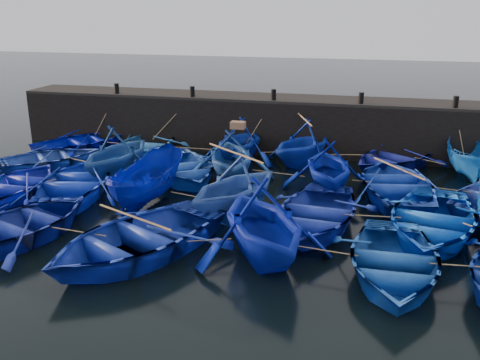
% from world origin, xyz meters
% --- Properties ---
extents(ground, '(120.00, 120.00, 0.00)m').
position_xyz_m(ground, '(0.00, 0.00, 0.00)').
color(ground, black).
rests_on(ground, ground).
extents(quay_wall, '(26.00, 2.50, 2.50)m').
position_xyz_m(quay_wall, '(0.00, 10.50, 1.25)').
color(quay_wall, black).
rests_on(quay_wall, ground).
extents(quay_top, '(26.00, 2.50, 0.12)m').
position_xyz_m(quay_top, '(0.00, 10.50, 2.56)').
color(quay_top, black).
rests_on(quay_top, quay_wall).
extents(bollard_0, '(0.24, 0.24, 0.50)m').
position_xyz_m(bollard_0, '(-8.00, 9.60, 2.87)').
color(bollard_0, black).
rests_on(bollard_0, quay_top).
extents(bollard_1, '(0.24, 0.24, 0.50)m').
position_xyz_m(bollard_1, '(-4.00, 9.60, 2.87)').
color(bollard_1, black).
rests_on(bollard_1, quay_top).
extents(bollard_2, '(0.24, 0.24, 0.50)m').
position_xyz_m(bollard_2, '(0.00, 9.60, 2.87)').
color(bollard_2, black).
rests_on(bollard_2, quay_top).
extents(bollard_3, '(0.24, 0.24, 0.50)m').
position_xyz_m(bollard_3, '(4.00, 9.60, 2.87)').
color(bollard_3, black).
rests_on(bollard_3, quay_top).
extents(bollard_4, '(0.24, 0.24, 0.50)m').
position_xyz_m(bollard_4, '(8.00, 9.60, 2.87)').
color(bollard_4, black).
rests_on(bollard_4, quay_top).
extents(boat_0, '(5.58, 5.91, 1.00)m').
position_xyz_m(boat_0, '(-9.08, 7.80, 0.50)').
color(boat_0, '#000B8D').
rests_on(boat_0, ground).
extents(boat_1, '(3.75, 5.17, 1.06)m').
position_xyz_m(boat_1, '(-5.88, 7.70, 0.53)').
color(boat_1, '#255FA1').
rests_on(boat_1, ground).
extents(boat_2, '(3.91, 4.38, 2.08)m').
position_xyz_m(boat_2, '(-1.17, 7.73, 1.04)').
color(boat_2, navy).
rests_on(boat_2, ground).
extents(boat_3, '(4.85, 5.07, 2.08)m').
position_xyz_m(boat_3, '(1.66, 8.08, 1.04)').
color(boat_3, '#0D2BB5').
rests_on(boat_3, ground).
extents(boat_4, '(5.73, 6.02, 1.02)m').
position_xyz_m(boat_4, '(5.57, 8.53, 0.51)').
color(boat_4, navy).
rests_on(boat_4, ground).
extents(boat_5, '(1.78, 4.15, 1.57)m').
position_xyz_m(boat_5, '(8.55, 7.76, 0.78)').
color(boat_5, '#0E55B4').
rests_on(boat_5, ground).
extents(boat_6, '(5.45, 5.46, 0.93)m').
position_xyz_m(boat_6, '(-9.05, 4.85, 0.47)').
color(boat_6, navy).
rests_on(boat_6, ground).
extents(boat_7, '(4.21, 4.73, 2.27)m').
position_xyz_m(boat_7, '(-5.42, 4.25, 1.14)').
color(boat_7, navy).
rests_on(boat_7, ground).
extents(boat_8, '(5.91, 6.30, 1.06)m').
position_xyz_m(boat_8, '(-2.83, 4.80, 0.53)').
color(boat_8, blue).
rests_on(boat_8, ground).
extents(boat_9, '(4.76, 5.13, 2.21)m').
position_xyz_m(boat_9, '(-0.85, 5.04, 1.11)').
color(boat_9, '#1C498D').
rests_on(boat_9, ground).
extents(boat_10, '(4.19, 4.62, 2.10)m').
position_xyz_m(boat_10, '(3.10, 4.69, 1.05)').
color(boat_10, '#041992').
rests_on(boat_10, ground).
extents(boat_11, '(4.80, 6.05, 1.13)m').
position_xyz_m(boat_11, '(5.62, 4.60, 0.56)').
color(boat_11, '#113099').
rests_on(boat_11, ground).
extents(boat_13, '(3.41, 4.74, 0.98)m').
position_xyz_m(boat_13, '(-8.18, 1.26, 0.49)').
color(boat_13, '#111C9B').
rests_on(boat_13, ground).
extents(boat_14, '(4.91, 6.01, 1.09)m').
position_xyz_m(boat_14, '(-6.02, 2.02, 0.55)').
color(boat_14, '#112CBA').
rests_on(boat_14, ground).
extents(boat_15, '(1.95, 4.55, 1.73)m').
position_xyz_m(boat_15, '(-3.03, 1.73, 0.86)').
color(boat_15, '#000D7C').
rests_on(boat_15, ground).
extents(boat_16, '(5.07, 5.36, 2.22)m').
position_xyz_m(boat_16, '(0.31, 1.32, 1.11)').
color(boat_16, '#264BA2').
rests_on(boat_16, ground).
extents(boat_17, '(4.10, 5.44, 1.07)m').
position_xyz_m(boat_17, '(3.05, 1.05, 0.53)').
color(boat_17, '#182B97').
rests_on(boat_17, ground).
extents(boat_18, '(4.80, 6.07, 1.14)m').
position_xyz_m(boat_18, '(6.57, 1.22, 0.57)').
color(boat_18, blue).
rests_on(boat_18, ground).
extents(boat_21, '(5.07, 5.96, 1.05)m').
position_xyz_m(boat_21, '(-5.53, -2.10, 0.52)').
color(boat_21, navy).
rests_on(boat_21, ground).
extents(boat_22, '(6.27, 7.01, 1.20)m').
position_xyz_m(boat_22, '(-1.66, -2.30, 0.60)').
color(boat_22, navy).
rests_on(boat_22, ground).
extents(boat_23, '(5.66, 5.86, 2.37)m').
position_xyz_m(boat_23, '(1.86, -1.62, 1.18)').
color(boat_23, '#06199E').
rests_on(boat_23, ground).
extents(boat_24, '(3.64, 5.03, 1.03)m').
position_xyz_m(boat_24, '(5.37, -1.84, 0.52)').
color(boat_24, '#134797').
rests_on(boat_24, ground).
extents(wooden_crate, '(0.56, 0.40, 0.28)m').
position_xyz_m(wooden_crate, '(-0.55, 5.04, 2.35)').
color(wooden_crate, brown).
rests_on(wooden_crate, boat_9).
extents(mooring_ropes, '(17.67, 12.07, 2.10)m').
position_xyz_m(mooring_ropes, '(-0.20, 5.14, 0.88)').
color(mooring_ropes, tan).
rests_on(mooring_ropes, ground).
extents(loose_oars, '(9.54, 12.46, 1.15)m').
position_xyz_m(loose_oars, '(1.48, 2.93, 1.69)').
color(loose_oars, '#99724C').
rests_on(loose_oars, ground).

